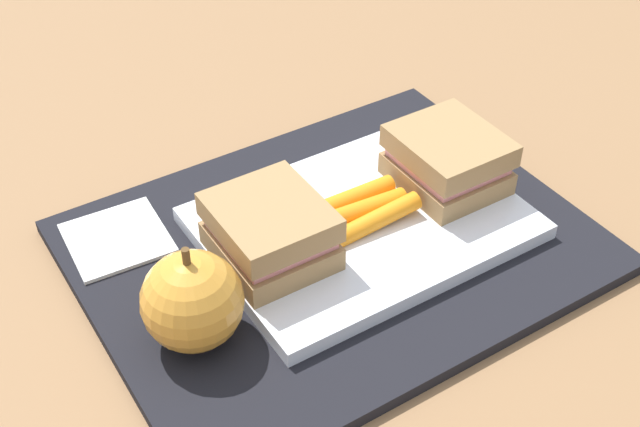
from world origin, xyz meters
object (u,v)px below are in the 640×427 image
(paper_napkin, at_px, (117,238))
(apple, at_px, (192,301))
(food_tray, at_px, (362,223))
(sandwich_half_right, at_px, (270,231))
(sandwich_half_left, at_px, (448,160))
(carrot_sticks_bundle, at_px, (362,210))

(paper_napkin, bearing_deg, apple, 94.01)
(food_tray, height_order, sandwich_half_right, sandwich_half_right)
(sandwich_half_left, relative_size, carrot_sticks_bundle, 1.04)
(carrot_sticks_bundle, relative_size, apple, 1.00)
(sandwich_half_left, xyz_separation_m, carrot_sticks_bundle, (0.08, -0.00, -0.01))
(sandwich_half_right, relative_size, paper_napkin, 1.14)
(sandwich_half_right, distance_m, apple, 0.08)
(sandwich_half_left, relative_size, sandwich_half_right, 1.00)
(food_tray, relative_size, sandwich_half_left, 2.88)
(sandwich_half_right, height_order, carrot_sticks_bundle, sandwich_half_right)
(food_tray, xyz_separation_m, sandwich_half_left, (-0.08, 0.00, 0.03))
(carrot_sticks_bundle, bearing_deg, sandwich_half_left, 179.64)
(carrot_sticks_bundle, bearing_deg, food_tray, 146.65)
(carrot_sticks_bundle, distance_m, apple, 0.15)
(food_tray, bearing_deg, sandwich_half_right, 0.00)
(carrot_sticks_bundle, xyz_separation_m, paper_napkin, (0.16, -0.09, -0.02))
(sandwich_half_right, bearing_deg, paper_napkin, -46.64)
(sandwich_half_left, distance_m, sandwich_half_right, 0.16)
(apple, xyz_separation_m, paper_napkin, (0.01, -0.12, -0.03))
(sandwich_half_right, relative_size, carrot_sticks_bundle, 1.04)
(carrot_sticks_bundle, xyz_separation_m, apple, (0.15, 0.03, 0.01))
(paper_napkin, bearing_deg, sandwich_half_right, 133.36)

